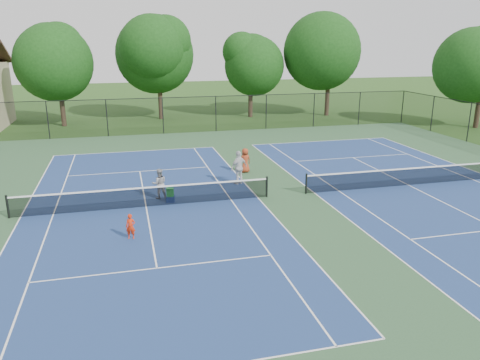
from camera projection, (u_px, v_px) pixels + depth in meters
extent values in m
plane|color=#234716|center=(286.00, 195.00, 23.68)|extent=(140.00, 140.00, 0.00)
cube|color=#2D502F|center=(286.00, 195.00, 23.68)|extent=(36.00, 36.00, 0.01)
cube|color=navy|center=(146.00, 207.00, 22.03)|extent=(10.97, 23.77, 0.00)
cube|color=white|center=(136.00, 151.00, 33.07)|extent=(10.97, 0.06, 0.00)
cube|color=white|center=(21.00, 217.00, 20.74)|extent=(0.06, 23.77, 0.00)
cube|color=white|center=(258.00, 197.00, 23.32)|extent=(0.06, 23.77, 0.00)
cube|color=white|center=(53.00, 214.00, 21.06)|extent=(0.06, 23.77, 0.00)
cube|color=white|center=(231.00, 200.00, 22.99)|extent=(0.06, 23.77, 0.00)
cube|color=white|center=(140.00, 171.00, 27.97)|extent=(8.23, 0.06, 0.00)
cube|color=white|center=(157.00, 268.00, 16.08)|extent=(8.23, 0.06, 0.00)
cube|color=white|center=(146.00, 207.00, 22.03)|extent=(0.06, 12.80, 0.00)
cylinder|color=black|center=(8.00, 207.00, 20.48)|extent=(0.10, 0.10, 1.07)
cylinder|color=black|center=(267.00, 187.00, 23.28)|extent=(0.10, 0.10, 1.07)
cube|color=black|center=(146.00, 198.00, 21.90)|extent=(11.90, 0.01, 0.90)
cube|color=white|center=(145.00, 188.00, 21.76)|extent=(11.90, 0.04, 0.07)
cube|color=navy|center=(408.00, 185.00, 25.32)|extent=(10.97, 23.77, 0.00)
cube|color=white|center=(320.00, 141.00, 36.36)|extent=(10.97, 0.06, 0.00)
cube|color=white|center=(314.00, 193.00, 24.03)|extent=(0.06, 23.77, 0.00)
cube|color=white|center=(339.00, 191.00, 24.35)|extent=(0.06, 23.77, 0.00)
cube|color=white|center=(473.00, 180.00, 26.29)|extent=(0.06, 23.77, 0.00)
cube|color=white|center=(353.00, 158.00, 31.26)|extent=(8.23, 0.06, 0.00)
cube|color=white|center=(408.00, 185.00, 25.32)|extent=(0.06, 12.80, 0.00)
cylinder|color=black|center=(306.00, 184.00, 23.77)|extent=(0.10, 0.10, 1.07)
cube|color=black|center=(409.00, 177.00, 25.19)|extent=(11.90, 0.01, 0.90)
cube|color=white|center=(410.00, 168.00, 25.05)|extent=(11.90, 0.04, 0.07)
cylinder|color=black|center=(48.00, 120.00, 36.79)|extent=(0.08, 0.08, 3.00)
cylinder|color=black|center=(107.00, 118.00, 37.85)|extent=(0.08, 0.08, 3.00)
cylinder|color=black|center=(163.00, 116.00, 38.91)|extent=(0.08, 0.08, 3.00)
cylinder|color=black|center=(216.00, 114.00, 39.97)|extent=(0.08, 0.08, 3.00)
cylinder|color=black|center=(266.00, 112.00, 41.02)|extent=(0.08, 0.08, 3.00)
cylinder|color=black|center=(314.00, 110.00, 42.08)|extent=(0.08, 0.08, 3.00)
cylinder|color=black|center=(359.00, 109.00, 43.14)|extent=(0.08, 0.08, 3.00)
cylinder|color=black|center=(402.00, 107.00, 44.20)|extent=(0.08, 0.08, 3.00)
cylinder|color=black|center=(469.00, 122.00, 35.84)|extent=(0.08, 0.08, 3.00)
cylinder|color=black|center=(432.00, 114.00, 40.02)|extent=(0.08, 0.08, 3.00)
cube|color=black|center=(216.00, 114.00, 39.97)|extent=(36.00, 0.01, 3.00)
cube|color=black|center=(216.00, 96.00, 39.54)|extent=(36.00, 0.05, 0.05)
cylinder|color=#2D2116|center=(62.00, 105.00, 42.37)|extent=(0.44, 0.44, 3.78)
sphere|color=#123A0F|center=(58.00, 63.00, 41.29)|extent=(6.80, 6.80, 6.80)
sphere|color=#123A0F|center=(57.00, 55.00, 41.10)|extent=(5.58, 5.58, 5.58)
sphere|color=#123A0F|center=(56.00, 47.00, 40.91)|extent=(4.35, 4.35, 4.35)
cylinder|color=#2D2116|center=(160.00, 98.00, 46.29)|extent=(0.44, 0.44, 4.14)
sphere|color=#123A0F|center=(158.00, 55.00, 45.10)|extent=(7.60, 7.60, 7.60)
sphere|color=#123A0F|center=(158.00, 48.00, 44.92)|extent=(6.23, 6.23, 6.23)
sphere|color=#123A0F|center=(158.00, 41.00, 44.74)|extent=(4.86, 4.86, 4.86)
cylinder|color=#2D2116|center=(250.00, 100.00, 47.58)|extent=(0.44, 0.44, 3.42)
sphere|color=#123A0F|center=(251.00, 66.00, 46.62)|extent=(6.00, 6.00, 6.00)
sphere|color=#123A0F|center=(251.00, 59.00, 46.42)|extent=(4.92, 4.92, 4.92)
sphere|color=#123A0F|center=(251.00, 52.00, 46.22)|extent=(3.84, 3.84, 3.84)
cylinder|color=#2D2116|center=(327.00, 95.00, 48.41)|extent=(0.44, 0.44, 4.32)
sphere|color=#123A0F|center=(330.00, 51.00, 47.17)|extent=(7.80, 7.80, 7.80)
sphere|color=#123A0F|center=(330.00, 45.00, 47.00)|extent=(6.40, 6.40, 6.40)
sphere|color=#123A0F|center=(330.00, 39.00, 46.82)|extent=(4.99, 4.99, 4.99)
cylinder|color=#2D2116|center=(478.00, 108.00, 41.57)|extent=(0.44, 0.44, 3.60)
imported|color=red|center=(131.00, 227.00, 18.37)|extent=(0.42, 0.32, 1.02)
imported|color=#949497|center=(159.00, 184.00, 23.02)|extent=(0.76, 0.60, 1.52)
imported|color=silver|center=(239.00, 167.00, 25.33)|extent=(1.17, 0.90, 1.85)
imported|color=#95361B|center=(245.00, 160.00, 27.61)|extent=(0.81, 0.63, 1.46)
cube|color=navy|center=(170.00, 199.00, 22.68)|extent=(0.45, 0.39, 0.30)
cube|color=green|center=(170.00, 192.00, 22.58)|extent=(0.39, 0.34, 0.40)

